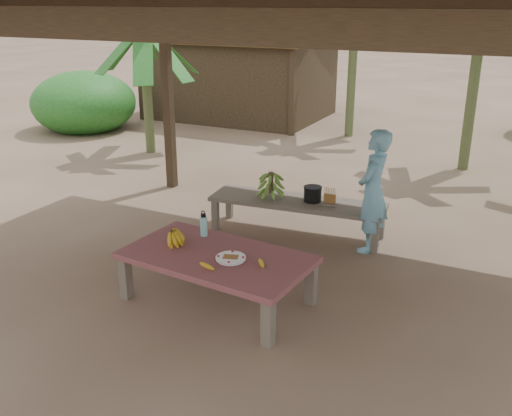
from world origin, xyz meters
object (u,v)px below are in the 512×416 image
at_px(water_flask, 204,225).
at_px(cooking_pot, 313,194).
at_px(work_table, 217,261).
at_px(ripe_banana_bunch, 171,236).
at_px(woman, 373,191).
at_px(plate, 231,258).
at_px(bench, 297,204).

distance_m(water_flask, cooking_pot, 1.74).
xyz_separation_m(work_table, ripe_banana_bunch, (-0.55, 0.03, 0.15)).
distance_m(ripe_banana_bunch, woman, 2.42).
relative_size(ripe_banana_bunch, plate, 0.93).
height_order(plate, woman, woman).
relative_size(plate, cooking_pot, 1.33).
bearing_deg(plate, cooking_pot, 88.62).
distance_m(water_flask, woman, 2.05).
bearing_deg(woman, cooking_pot, -93.48).
height_order(bench, cooking_pot, cooking_pot).
bearing_deg(work_table, plate, -9.93).
xyz_separation_m(plate, woman, (0.83, 1.93, 0.21)).
xyz_separation_m(water_flask, woman, (1.37, 1.53, 0.12)).
distance_m(bench, ripe_banana_bunch, 2.02).
bearing_deg(ripe_banana_bunch, bench, 72.88).
relative_size(ripe_banana_bunch, woman, 0.18).
bearing_deg(cooking_pot, plate, -91.38).
bearing_deg(woman, plate, -18.41).
bearing_deg(work_table, cooking_pot, 88.38).
bearing_deg(woman, work_table, -23.38).
height_order(ripe_banana_bunch, plate, ripe_banana_bunch).
bearing_deg(work_table, bench, 93.63).
bearing_deg(cooking_pot, woman, -8.38).
relative_size(plate, water_flask, 1.03).
bearing_deg(cooking_pot, work_table, -96.58).
relative_size(bench, cooking_pot, 10.32).
bearing_deg(bench, work_table, -96.91).
xyz_separation_m(work_table, water_flask, (-0.36, 0.35, 0.18)).
distance_m(bench, woman, 1.03).
bearing_deg(water_flask, work_table, -44.70).
xyz_separation_m(work_table, cooking_pot, (0.23, 1.99, 0.11)).
relative_size(plate, woman, 0.20).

